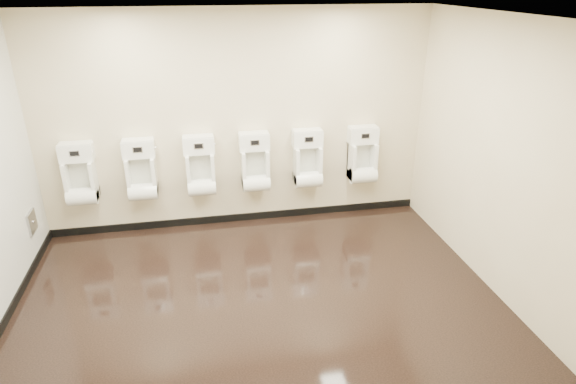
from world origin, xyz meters
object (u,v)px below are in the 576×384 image
object	(u,v)px
urinal_0	(80,178)
urinal_5	(363,159)
urinal_2	(201,170)
access_panel	(32,222)
urinal_3	(255,166)
urinal_4	(308,163)
urinal_1	(142,174)

from	to	relation	value
urinal_0	urinal_5	bearing A→B (deg)	0.00
urinal_0	urinal_2	xyz separation A→B (m)	(1.46, 0.00, 0.00)
access_panel	urinal_5	xyz separation A→B (m)	(4.15, 0.42, 0.34)
urinal_0	urinal_5	size ratio (longest dim) A/B	1.00
urinal_3	urinal_4	size ratio (longest dim) A/B	1.00
access_panel	urinal_2	bearing A→B (deg)	11.91
access_panel	urinal_2	world-z (taller)	urinal_2
urinal_1	urinal_2	size ratio (longest dim) A/B	1.00
urinal_3	urinal_4	xyz separation A→B (m)	(0.71, 0.00, 0.00)
urinal_4	urinal_5	size ratio (longest dim) A/B	1.00
access_panel	urinal_1	world-z (taller)	urinal_1
urinal_3	urinal_4	distance (m)	0.71
access_panel	urinal_4	size ratio (longest dim) A/B	0.33
urinal_2	urinal_5	xyz separation A→B (m)	(2.18, 0.00, 0.00)
urinal_0	urinal_5	distance (m)	3.64
access_panel	urinal_4	distance (m)	3.43
urinal_0	urinal_4	size ratio (longest dim) A/B	1.00
access_panel	urinal_0	distance (m)	0.74
urinal_3	urinal_5	xyz separation A→B (m)	(1.47, 0.00, 0.00)
urinal_4	urinal_2	bearing A→B (deg)	180.00
urinal_2	urinal_3	distance (m)	0.70
urinal_0	urinal_1	size ratio (longest dim) A/B	1.00
access_panel	urinal_2	size ratio (longest dim) A/B	0.33
urinal_4	urinal_3	bearing A→B (deg)	180.00
urinal_0	urinal_5	world-z (taller)	same
urinal_2	urinal_4	bearing A→B (deg)	0.00
urinal_2	urinal_4	xyz separation A→B (m)	(1.41, 0.00, 0.00)
urinal_0	urinal_4	distance (m)	2.87
urinal_1	urinal_5	xyz separation A→B (m)	(2.91, 0.00, 0.00)
urinal_0	urinal_3	xyz separation A→B (m)	(2.17, 0.00, 0.00)
urinal_1	urinal_0	bearing A→B (deg)	180.00
urinal_2	urinal_0	bearing A→B (deg)	180.00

